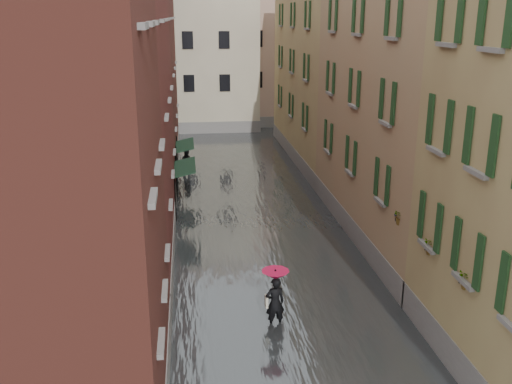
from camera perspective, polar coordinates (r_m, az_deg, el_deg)
ground at (r=18.33m, az=4.49°, el=-15.71°), size 120.00×120.00×0.00m
floodwater at (r=29.90m, az=-0.34°, el=-1.98°), size 10.00×60.00×0.20m
building_left_near at (r=14.02m, az=-22.35°, el=1.66°), size 6.00×8.00×13.00m
building_left_mid at (r=24.62m, az=-15.82°, el=7.97°), size 6.00×14.00×12.50m
building_left_far at (r=39.34m, az=-12.71°, el=12.56°), size 6.00×16.00×14.00m
building_right_mid at (r=26.35m, az=16.18°, el=9.06°), size 6.00×14.00×13.00m
building_right_far at (r=40.57m, az=7.88°, el=11.17°), size 6.00×16.00×11.50m
building_end_cream at (r=53.16m, az=-6.83°, el=13.44°), size 12.00×9.00×13.00m
building_end_pink at (r=55.95m, az=2.68°, el=13.21°), size 10.00×9.00×12.00m
awning_near at (r=29.36m, az=-7.20°, el=2.36°), size 1.09×3.22×2.80m
awning_far at (r=34.36m, az=-7.20°, el=4.55°), size 1.09×3.10×2.80m
window_planters at (r=18.35m, az=17.20°, el=-4.12°), size 0.59×5.80×0.84m
pedestrian_main at (r=18.96m, az=1.92°, el=-10.19°), size 0.92×0.92×2.06m
pedestrian_far at (r=36.63m, az=-6.86°, el=2.87°), size 0.96×0.79×1.84m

